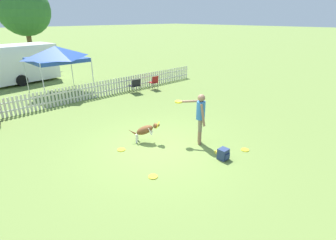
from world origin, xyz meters
The scene contains 14 objects.
ground_plane centered at (0.00, 0.00, 0.00)m, with size 240.00×240.00×0.00m, color olive.
handler_person centered at (1.20, -0.64, 1.06)m, with size 0.63×1.10×1.69m.
leaping_dog centered at (-0.02, 0.63, 0.44)m, with size 0.86×0.89×0.74m.
frisbee_near_handler centered at (-1.21, -1.13, 0.01)m, with size 0.25×0.25×0.02m.
frisbee_near_dog centered at (1.88, -1.99, 0.01)m, with size 0.25×0.25×0.02m.
frisbee_midfield centered at (1.14, -1.51, 0.01)m, with size 0.25×0.25×0.02m.
frisbee_far_scatter centered at (-0.97, 0.70, 0.01)m, with size 0.25×0.25×0.02m.
backpack_on_grass centered at (0.92, -1.84, 0.17)m, with size 0.28×0.30×0.33m.
picket_fence centered at (0.00, 6.47, 0.42)m, with size 16.67×0.04×0.83m.
folding_chair_blue_left centered at (3.38, 5.79, 0.47)m, with size 0.58×0.60×0.79m.
folding_chair_green_right centered at (4.63, 5.64, 0.48)m, with size 0.46×0.48×0.80m.
canopy_tent_main centered at (0.44, 8.68, 2.12)m, with size 2.65×2.65×2.52m.
equipment_trailer centered at (-0.30, 12.94, 1.23)m, with size 4.95×2.66×2.33m.
tree_left_grove centered at (3.45, 22.94, 4.55)m, with size 4.76×4.76×6.94m.
Camera 1 is at (-4.95, -5.68, 3.93)m, focal length 28.00 mm.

